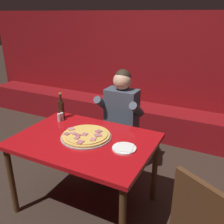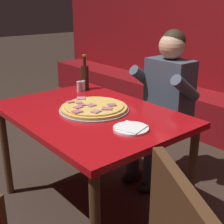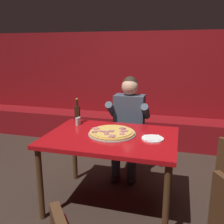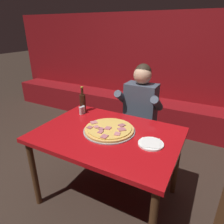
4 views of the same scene
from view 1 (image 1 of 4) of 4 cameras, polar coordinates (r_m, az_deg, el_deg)
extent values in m
plane|color=#33261E|center=(2.80, -5.72, -20.25)|extent=(24.00, 24.00, 0.00)
cube|color=maroon|center=(4.18, 10.04, 8.77)|extent=(6.80, 0.16, 1.90)
cube|color=maroon|center=(4.11, 8.05, -1.92)|extent=(6.46, 0.48, 0.46)
cylinder|color=#4C2D19|center=(2.66, -21.95, -14.44)|extent=(0.06, 0.06, 0.73)
cylinder|color=#4C2D19|center=(2.09, 2.42, -24.28)|extent=(0.06, 0.06, 0.73)
cylinder|color=#4C2D19|center=(3.13, -11.20, -7.30)|extent=(0.06, 0.06, 0.73)
cylinder|color=#4C2D19|center=(2.67, 9.73, -12.87)|extent=(0.06, 0.06, 0.73)
cube|color=#B20F14|center=(2.36, -6.40, -6.57)|extent=(1.29, 0.92, 0.04)
cylinder|color=#9E9EA3|center=(2.38, -6.03, -5.63)|extent=(0.48, 0.48, 0.01)
cylinder|color=#DBA856|center=(2.37, -6.04, -5.33)|extent=(0.45, 0.45, 0.02)
cylinder|color=#E0B251|center=(2.37, -6.05, -5.02)|extent=(0.41, 0.41, 0.01)
cube|color=#A85B66|center=(2.38, -10.27, -4.93)|extent=(0.05, 0.05, 0.01)
cube|color=#B76670|center=(2.32, -3.22, -5.31)|extent=(0.09, 0.09, 0.01)
cube|color=#A85B66|center=(2.34, -7.79, -5.25)|extent=(0.05, 0.05, 0.01)
cube|color=#B76670|center=(2.35, -6.35, -5.06)|extent=(0.06, 0.06, 0.01)
cube|color=#C6757A|center=(2.25, -4.37, -6.26)|extent=(0.06, 0.07, 0.01)
cube|color=#C6757A|center=(2.46, -9.28, -3.84)|extent=(0.08, 0.08, 0.01)
cube|color=#A85B66|center=(2.39, -3.09, -4.44)|extent=(0.07, 0.07, 0.01)
cube|color=#C6757A|center=(2.38, -8.79, -4.82)|extent=(0.06, 0.06, 0.01)
cube|color=#B76670|center=(2.29, -8.00, -5.86)|extent=(0.04, 0.06, 0.01)
cube|color=#B76670|center=(2.22, -7.27, -6.80)|extent=(0.05, 0.06, 0.01)
cylinder|color=white|center=(2.18, 2.85, -8.25)|extent=(0.21, 0.21, 0.01)
cube|color=white|center=(2.17, 2.85, -8.02)|extent=(0.19, 0.19, 0.01)
cylinder|color=black|center=(2.80, -11.51, 0.51)|extent=(0.07, 0.07, 0.20)
cylinder|color=black|center=(2.76, -11.73, 3.23)|extent=(0.03, 0.03, 0.08)
cylinder|color=#B29933|center=(2.74, -11.80, 4.14)|extent=(0.03, 0.03, 0.01)
cylinder|color=silver|center=(2.77, -11.38, -1.14)|extent=(0.04, 0.04, 0.07)
cylinder|color=#516B33|center=(2.78, -11.36, -1.41)|extent=(0.03, 0.03, 0.04)
cylinder|color=silver|center=(2.76, -11.45, -0.32)|extent=(0.04, 0.04, 0.01)
cylinder|color=silver|center=(2.75, -11.97, -1.39)|extent=(0.04, 0.04, 0.07)
cylinder|color=silver|center=(2.76, -11.95, -1.66)|extent=(0.03, 0.03, 0.04)
cylinder|color=silver|center=(2.73, -12.04, -0.56)|extent=(0.04, 0.04, 0.01)
ellipsoid|color=black|center=(3.13, -2.03, -13.81)|extent=(0.11, 0.24, 0.09)
ellipsoid|color=black|center=(3.06, 1.37, -14.79)|extent=(0.11, 0.24, 0.09)
cylinder|color=#282833|center=(3.03, -2.08, -10.96)|extent=(0.11, 0.11, 0.43)
cylinder|color=#282833|center=(2.95, 1.40, -11.91)|extent=(0.11, 0.11, 0.43)
cube|color=#282833|center=(2.92, 0.52, -5.88)|extent=(0.34, 0.40, 0.12)
cube|color=#424C5B|center=(2.98, 2.24, 0.34)|extent=(0.38, 0.22, 0.52)
cylinder|color=#424C5B|center=(2.97, -2.24, 1.97)|extent=(0.09, 0.30, 0.25)
cylinder|color=#424C5B|center=(2.80, 5.68, 0.59)|extent=(0.09, 0.30, 0.25)
sphere|color=#D6A884|center=(2.86, 2.35, 7.15)|extent=(0.21, 0.21, 0.21)
sphere|color=#2D2319|center=(2.87, 2.49, 7.90)|extent=(0.19, 0.19, 0.19)
cube|color=#4C2D19|center=(1.68, 20.06, -21.52)|extent=(0.40, 0.25, 0.45)
cube|color=maroon|center=(1.70, 20.60, -21.12)|extent=(0.33, 0.20, 0.37)
camera|label=2|loc=(0.83, 58.12, -17.42)|focal=50.00mm
camera|label=3|loc=(0.79, -99.64, -24.54)|focal=40.00mm
camera|label=4|loc=(0.54, -18.82, -1.36)|focal=32.00mm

